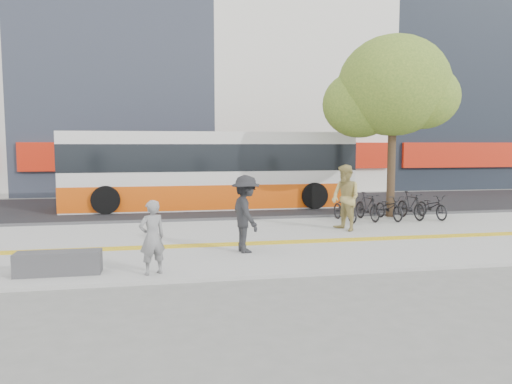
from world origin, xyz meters
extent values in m
plane|color=slate|center=(0.00, 0.00, 0.00)|extent=(120.00, 120.00, 0.00)
cube|color=gray|center=(0.00, 1.50, 0.04)|extent=(40.00, 7.00, 0.08)
cube|color=yellow|center=(0.00, 1.00, 0.09)|extent=(40.00, 0.45, 0.01)
cube|color=black|center=(0.00, 9.00, 0.03)|extent=(40.00, 8.00, 0.06)
cube|color=#343537|center=(0.00, 5.00, 0.07)|extent=(40.00, 0.25, 0.14)
cube|color=red|center=(2.00, 14.05, 2.00)|extent=(19.00, 0.50, 1.40)
cube|color=#343537|center=(-2.60, -1.20, 0.30)|extent=(1.60, 0.45, 0.45)
cylinder|color=#352518|center=(7.20, 4.70, 1.68)|extent=(0.28, 0.28, 3.20)
ellipsoid|color=#406421|center=(7.20, 4.70, 4.60)|extent=(3.80, 3.80, 3.42)
ellipsoid|color=#406421|center=(6.20, 5.20, 4.00)|extent=(2.60, 2.60, 2.34)
ellipsoid|color=#406421|center=(8.10, 4.30, 4.20)|extent=(2.40, 2.40, 2.16)
ellipsoid|color=#406421|center=(7.50, 5.50, 5.40)|extent=(2.20, 2.20, 1.98)
cube|color=silver|center=(1.28, 8.50, 1.57)|extent=(11.35, 2.36, 3.03)
cube|color=#CC490A|center=(1.28, 8.50, 0.58)|extent=(11.37, 2.38, 0.95)
cube|color=black|center=(1.28, 8.50, 2.09)|extent=(11.37, 2.38, 1.04)
cylinder|color=black|center=(-2.70, 7.32, 0.58)|extent=(1.04, 0.33, 1.04)
cylinder|color=black|center=(-2.70, 9.68, 0.58)|extent=(1.04, 0.33, 1.04)
cylinder|color=black|center=(5.25, 7.32, 0.58)|extent=(1.04, 0.33, 1.04)
cylinder|color=black|center=(5.25, 9.68, 0.58)|extent=(1.04, 0.33, 1.04)
imported|color=black|center=(5.27, 4.00, 0.50)|extent=(0.73, 1.65, 0.84)
imported|color=black|center=(6.05, 4.00, 0.55)|extent=(0.61, 1.59, 0.93)
imported|color=black|center=(6.82, 4.00, 0.50)|extent=(0.73, 1.65, 0.84)
imported|color=black|center=(7.60, 4.00, 0.55)|extent=(0.61, 1.59, 0.93)
imported|color=black|center=(8.38, 4.00, 0.50)|extent=(0.73, 1.65, 0.84)
imported|color=black|center=(-0.80, -1.52, 0.81)|extent=(0.63, 0.54, 1.46)
imported|color=tan|center=(4.64, 2.35, 1.05)|extent=(1.00, 1.13, 1.94)
imported|color=black|center=(1.31, 0.08, 0.99)|extent=(0.86, 1.27, 1.81)
camera|label=1|loc=(-0.51, -10.97, 2.61)|focal=33.97mm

